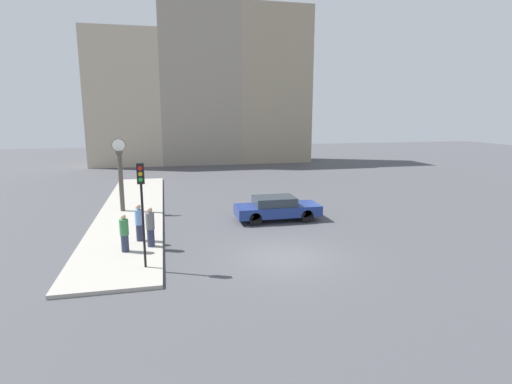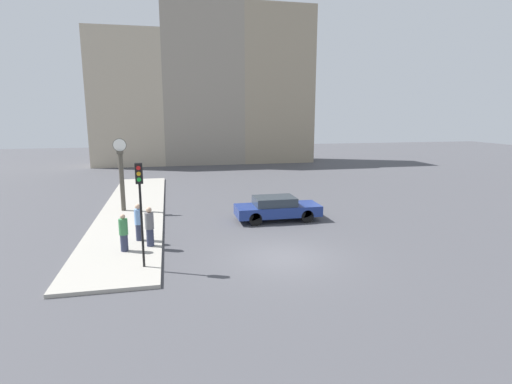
{
  "view_description": "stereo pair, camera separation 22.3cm",
  "coord_description": "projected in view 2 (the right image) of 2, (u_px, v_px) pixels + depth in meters",
  "views": [
    {
      "loc": [
        -4.66,
        -15.01,
        5.83
      ],
      "look_at": [
        -0.02,
        5.12,
        1.78
      ],
      "focal_mm": 28.0,
      "sensor_mm": 36.0,
      "label": 1
    },
    {
      "loc": [
        -4.44,
        -15.06,
        5.83
      ],
      "look_at": [
        -0.02,
        5.12,
        1.78
      ],
      "focal_mm": 28.0,
      "sensor_mm": 36.0,
      "label": 2
    }
  ],
  "objects": [
    {
      "name": "ground_plane",
      "position": [
        283.0,
        257.0,
        16.49
      ],
      "size": [
        120.0,
        120.0,
        0.0
      ],
      "primitive_type": "plane",
      "color": "#47474C"
    },
    {
      "name": "sidewalk_corner",
      "position": [
        133.0,
        210.0,
        24.4
      ],
      "size": [
        3.64,
        23.48,
        0.14
      ],
      "primitive_type": "cube",
      "color": "#A39E93",
      "rests_on": "ground_plane"
    },
    {
      "name": "building_row",
      "position": [
        209.0,
        87.0,
        46.85
      ],
      "size": [
        25.66,
        5.0,
        19.37
      ],
      "color": "#B7A88E",
      "rests_on": "ground_plane"
    },
    {
      "name": "sedan_car",
      "position": [
        277.0,
        208.0,
        22.14
      ],
      "size": [
        4.66,
        1.82,
        1.34
      ],
      "color": "navy",
      "rests_on": "ground_plane"
    },
    {
      "name": "traffic_light_near",
      "position": [
        140.0,
        194.0,
        14.58
      ],
      "size": [
        0.26,
        0.24,
        3.95
      ],
      "color": "black",
      "rests_on": "sidewalk_corner"
    },
    {
      "name": "street_clock",
      "position": [
        121.0,
        175.0,
        23.53
      ],
      "size": [
        0.77,
        0.35,
        4.29
      ],
      "color": "#4C473D",
      "rests_on": "sidewalk_corner"
    },
    {
      "name": "pedestrian_blue_stripe",
      "position": [
        139.0,
        222.0,
        18.12
      ],
      "size": [
        0.35,
        0.35,
        1.7
      ],
      "color": "#2D334C",
      "rests_on": "sidewalk_corner"
    },
    {
      "name": "pedestrian_green_hoodie",
      "position": [
        124.0,
        233.0,
        16.7
      ],
      "size": [
        0.37,
        0.37,
        1.6
      ],
      "color": "#2D334C",
      "rests_on": "sidewalk_corner"
    },
    {
      "name": "pedestrian_grey_jacket",
      "position": [
        150.0,
        227.0,
        17.34
      ],
      "size": [
        0.37,
        0.37,
        1.75
      ],
      "color": "#2D334C",
      "rests_on": "sidewalk_corner"
    }
  ]
}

